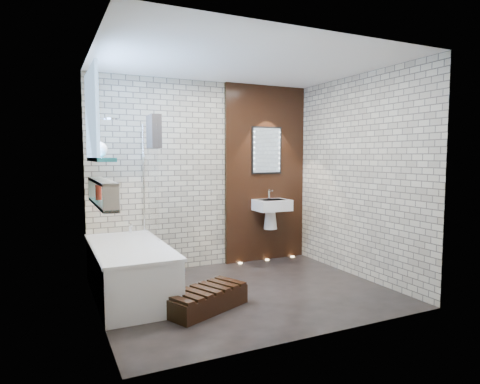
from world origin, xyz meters
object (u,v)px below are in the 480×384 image
washbasin (272,209)px  led_mirror (267,150)px  walnut_step (206,300)px  bath_screen (150,179)px  bathtub (129,270)px

washbasin → led_mirror: (0.00, 0.16, 0.86)m
led_mirror → walnut_step: 2.68m
bath_screen → walnut_step: 1.70m
washbasin → walnut_step: size_ratio=0.66×
bath_screen → walnut_step: (0.27, -1.19, -1.18)m
bath_screen → walnut_step: bath_screen is taller
bath_screen → bathtub: bearing=-128.9°
walnut_step → bathtub: bearing=129.8°
bath_screen → walnut_step: bearing=-77.2°
bath_screen → led_mirror: size_ratio=2.00×
walnut_step → bath_screen: bearing=102.8°
led_mirror → washbasin: bearing=-90.0°
washbasin → walnut_step: (-1.55, -1.37, -0.69)m
bathtub → led_mirror: bearing=19.8°
bathtub → led_mirror: (2.17, 0.78, 1.36)m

